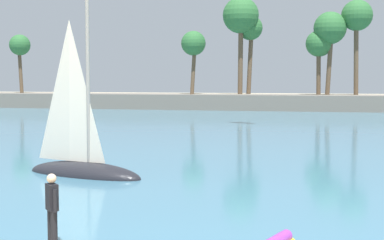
{
  "coord_description": "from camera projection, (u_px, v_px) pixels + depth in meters",
  "views": [
    {
      "loc": [
        3.96,
        -3.13,
        3.76
      ],
      "look_at": [
        -0.24,
        16.24,
        2.25
      ],
      "focal_mm": 52.83,
      "sensor_mm": 36.0,
      "label": 1
    }
  ],
  "objects": [
    {
      "name": "sea",
      "position": [
        274.0,
        114.0,
        57.69
      ],
      "size": [
        220.0,
        93.25,
        0.06
      ],
      "primitive_type": "cube",
      "color": "teal",
      "rests_on": "ground"
    },
    {
      "name": "palm_headland",
      "position": [
        266.0,
        80.0,
        64.24
      ],
      "size": [
        86.86,
        6.0,
        12.93
      ],
      "color": "slate",
      "rests_on": "ground"
    },
    {
      "name": "person_at_waterline",
      "position": [
        52.0,
        209.0,
        12.33
      ],
      "size": [
        0.41,
        0.42,
        1.67
      ],
      "color": "black",
      "rests_on": "ground"
    },
    {
      "name": "sailboat_near_shore",
      "position": [
        81.0,
        157.0,
        21.41
      ],
      "size": [
        5.28,
        2.8,
        7.33
      ],
      "color": "black",
      "rests_on": "sea"
    }
  ]
}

